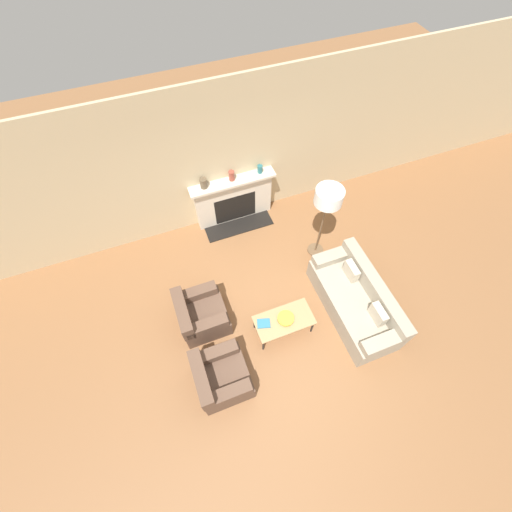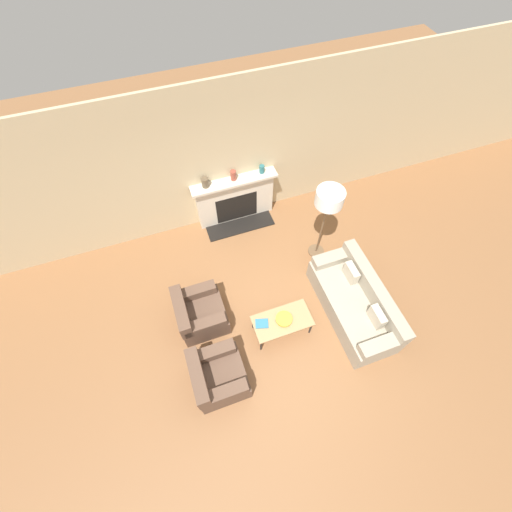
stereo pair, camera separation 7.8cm
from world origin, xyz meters
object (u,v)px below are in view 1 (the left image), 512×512
at_px(fireplace, 234,200).
at_px(armchair_far, 200,315).
at_px(floor_lamp, 328,200).
at_px(armchair_near, 220,377).
at_px(mantel_vase_left, 204,183).
at_px(couch, 356,301).
at_px(book, 264,323).
at_px(mantel_vase_center_left, 232,176).
at_px(coffee_table, 284,321).
at_px(mantel_vase_center_right, 260,169).
at_px(bowl, 286,318).

distance_m(fireplace, armchair_far, 2.39).
distance_m(armchair_far, floor_lamp, 2.79).
height_order(armchair_near, mantel_vase_left, mantel_vase_left).
xyz_separation_m(couch, book, (-1.62, 0.14, 0.10)).
relative_size(book, mantel_vase_left, 1.26).
bearing_deg(armchair_far, floor_lamp, -75.33).
relative_size(armchair_far, floor_lamp, 0.48).
bearing_deg(mantel_vase_center_left, armchair_near, -112.40).
relative_size(couch, coffee_table, 1.97).
height_order(book, mantel_vase_center_right, mantel_vase_center_right).
bearing_deg(couch, floor_lamp, -177.65).
height_order(armchair_far, book, armchair_far).
height_order(armchair_near, floor_lamp, floor_lamp).
bearing_deg(mantel_vase_center_left, coffee_table, -91.00).
relative_size(couch, book, 7.69).
bearing_deg(bowl, couch, -3.69).
bearing_deg(floor_lamp, mantel_vase_center_left, 130.83).
distance_m(couch, floor_lamp, 1.75).
height_order(fireplace, couch, fireplace).
relative_size(fireplace, armchair_far, 2.08).
height_order(fireplace, book, fireplace).
height_order(coffee_table, bowl, bowl).
height_order(bowl, book, bowl).
xyz_separation_m(armchair_near, bowl, (1.25, 0.46, 0.15)).
relative_size(bowl, floor_lamp, 0.16).
distance_m(fireplace, bowl, 2.62).
bearing_deg(armchair_near, mantel_vase_center_left, -22.40).
height_order(armchair_near, coffee_table, armchair_near).
bearing_deg(mantel_vase_left, mantel_vase_center_right, 0.00).
height_order(mantel_vase_left, mantel_vase_center_left, mantel_vase_center_left).
bearing_deg(floor_lamp, bowl, -133.92).
height_order(coffee_table, mantel_vase_center_right, mantel_vase_center_right).
bearing_deg(bowl, armchair_near, -159.93).
distance_m(armchair_far, book, 1.06).
height_order(book, mantel_vase_center_left, mantel_vase_center_left).
bearing_deg(fireplace, couch, -65.22).
bearing_deg(book, mantel_vase_center_right, 86.81).
relative_size(couch, floor_lamp, 1.13).
distance_m(mantel_vase_center_left, mantel_vase_center_right, 0.55).
height_order(coffee_table, book, book).
height_order(couch, mantel_vase_center_right, mantel_vase_center_right).
height_order(coffee_table, mantel_vase_center_left, mantel_vase_center_left).
relative_size(fireplace, mantel_vase_center_right, 10.38).
bearing_deg(armchair_far, mantel_vase_center_right, -42.10).
bearing_deg(floor_lamp, couch, -87.65).
height_order(fireplace, armchair_far, fireplace).
bearing_deg(mantel_vase_center_left, mantel_vase_center_right, 0.00).
bearing_deg(mantel_vase_center_right, fireplace, -178.43).
distance_m(couch, book, 1.63).
relative_size(coffee_table, floor_lamp, 0.57).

